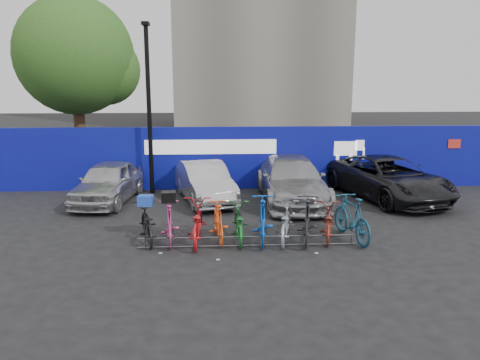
{
  "coord_description": "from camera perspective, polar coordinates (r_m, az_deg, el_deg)",
  "views": [
    {
      "loc": [
        -0.85,
        -11.75,
        4.12
      ],
      "look_at": [
        -0.1,
        2.0,
        1.18
      ],
      "focal_mm": 35.0,
      "sensor_mm": 36.0,
      "label": 1
    }
  ],
  "objects": [
    {
      "name": "bike_1",
      "position": [
        12.26,
        -8.6,
        -5.09
      ],
      "size": [
        0.7,
        1.84,
        1.08
      ],
      "primitive_type": "imported",
      "rotation": [
        0.0,
        0.0,
        3.25
      ],
      "color": "#D63D8D",
      "rests_on": "ground"
    },
    {
      "name": "bike_rack",
      "position": [
        11.86,
        1.17,
        -7.46
      ],
      "size": [
        5.6,
        0.03,
        0.3
      ],
      "color": "#595B60",
      "rests_on": "ground"
    },
    {
      "name": "lamppost",
      "position": [
        17.33,
        -11.05,
        9.01
      ],
      "size": [
        0.25,
        0.5,
        6.11
      ],
      "color": "black",
      "rests_on": "ground"
    },
    {
      "name": "hoarding",
      "position": [
        18.01,
        -0.35,
        2.72
      ],
      "size": [
        22.0,
        0.18,
        2.4
      ],
      "color": "#091489",
      "rests_on": "ground"
    },
    {
      "name": "tree",
      "position": [
        22.62,
        -18.87,
        13.82
      ],
      "size": [
        5.4,
        5.2,
        7.8
      ],
      "color": "#382314",
      "rests_on": "ground"
    },
    {
      "name": "cargo_topcase",
      "position": [
        12.08,
        -8.7,
        -2.04
      ],
      "size": [
        0.39,
        0.36,
        0.27
      ],
      "primitive_type": "cube",
      "rotation": [
        0.0,
        0.0,
        0.09
      ],
      "color": "black",
      "rests_on": "bike_1"
    },
    {
      "name": "car_2",
      "position": [
        16.25,
        6.31,
        0.01
      ],
      "size": [
        2.12,
        5.2,
        1.51
      ],
      "primitive_type": "imported",
      "rotation": [
        0.0,
        0.0,
        -0.0
      ],
      "color": "#9A9B9F",
      "rests_on": "ground"
    },
    {
      "name": "bike_7",
      "position": [
        12.31,
        8.2,
        -4.75
      ],
      "size": [
        0.95,
        2.04,
        1.18
      ],
      "primitive_type": "imported",
      "rotation": [
        0.0,
        0.0,
        2.94
      ],
      "color": "black",
      "rests_on": "ground"
    },
    {
      "name": "bike_9",
      "position": [
        12.61,
        13.47,
        -4.5
      ],
      "size": [
        0.93,
        2.08,
        1.21
      ],
      "primitive_type": "imported",
      "rotation": [
        0.0,
        0.0,
        3.33
      ],
      "color": "navy",
      "rests_on": "ground"
    },
    {
      "name": "bike_4",
      "position": [
        12.23,
        -0.19,
        -5.3
      ],
      "size": [
        0.65,
        1.82,
        0.96
      ],
      "primitive_type": "imported",
      "rotation": [
        0.0,
        0.0,
        3.15
      ],
      "color": "#166524",
      "rests_on": "ground"
    },
    {
      "name": "cargo_crate",
      "position": [
        12.26,
        -11.45,
        -2.47
      ],
      "size": [
        0.4,
        0.32,
        0.27
      ],
      "primitive_type": "cube",
      "rotation": [
        0.0,
        0.0,
        -0.09
      ],
      "color": "blue",
      "rests_on": "bike_0"
    },
    {
      "name": "bike_3",
      "position": [
        12.25,
        -2.67,
        -5.06
      ],
      "size": [
        0.68,
        1.78,
        1.05
      ],
      "primitive_type": "imported",
      "rotation": [
        0.0,
        0.0,
        3.25
      ],
      "color": "#FC591E",
      "rests_on": "ground"
    },
    {
      "name": "bike_8",
      "position": [
        12.6,
        10.62,
        -5.06
      ],
      "size": [
        0.98,
        1.85,
        0.92
      ],
      "primitive_type": "imported",
      "rotation": [
        0.0,
        0.0,
        2.92
      ],
      "color": "maroon",
      "rests_on": "ground"
    },
    {
      "name": "car_0",
      "position": [
        16.71,
        -15.78,
        -0.23
      ],
      "size": [
        2.17,
        4.29,
        1.4
      ],
      "primitive_type": "imported",
      "rotation": [
        0.0,
        0.0,
        -0.13
      ],
      "color": "#AEADB2",
      "rests_on": "ground"
    },
    {
      "name": "bike_0",
      "position": [
        12.43,
        -11.33,
        -5.22
      ],
      "size": [
        1.09,
        1.94,
        0.97
      ],
      "primitive_type": "imported",
      "rotation": [
        0.0,
        0.0,
        3.4
      ],
      "color": "black",
      "rests_on": "ground"
    },
    {
      "name": "bike_6",
      "position": [
        12.3,
        5.49,
        -5.19
      ],
      "size": [
        1.05,
        1.96,
        0.98
      ],
      "primitive_type": "imported",
      "rotation": [
        0.0,
        0.0,
        2.92
      ],
      "color": "#989B9E",
      "rests_on": "ground"
    },
    {
      "name": "bike_5",
      "position": [
        12.17,
        2.77,
        -4.8
      ],
      "size": [
        0.73,
        2.03,
        1.2
      ],
      "primitive_type": "imported",
      "rotation": [
        0.0,
        0.0,
        3.05
      ],
      "color": "blue",
      "rests_on": "ground"
    },
    {
      "name": "car_3",
      "position": [
        17.34,
        17.57,
        0.22
      ],
      "size": [
        3.79,
        5.77,
        1.47
      ],
      "primitive_type": "imported",
      "rotation": [
        0.0,
        0.0,
        0.27
      ],
      "color": "black",
      "rests_on": "ground"
    },
    {
      "name": "ground",
      "position": [
        12.48,
        0.96,
        -7.25
      ],
      "size": [
        100.0,
        100.0,
        0.0
      ],
      "primitive_type": "plane",
      "color": "black",
      "rests_on": "ground"
    },
    {
      "name": "bike_2",
      "position": [
        12.15,
        -5.33,
        -5.18
      ],
      "size": [
        0.76,
        2.06,
        1.07
      ],
      "primitive_type": "imported",
      "rotation": [
        0.0,
        0.0,
        3.12
      ],
      "color": "red",
      "rests_on": "ground"
    },
    {
      "name": "car_1",
      "position": [
        16.27,
        -4.34,
        -0.24
      ],
      "size": [
        2.38,
        4.29,
        1.34
      ],
      "primitive_type": "imported",
      "rotation": [
        0.0,
        0.0,
        0.25
      ],
      "color": "#AAAAAF",
      "rests_on": "ground"
    }
  ]
}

